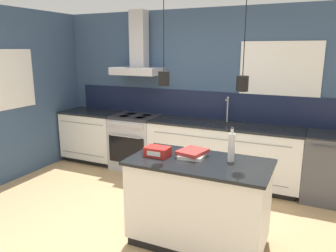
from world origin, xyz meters
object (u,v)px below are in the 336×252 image
(oven_range, at_px, (136,142))
(dishwasher, at_px, (328,168))
(red_supply_box, at_px, (157,151))
(bottle_on_island, at_px, (231,147))
(book_stack, at_px, (193,153))

(oven_range, relative_size, dishwasher, 1.00)
(oven_range, xyz_separation_m, dishwasher, (2.95, 0.00, -0.00))
(dishwasher, bearing_deg, red_supply_box, -133.70)
(dishwasher, height_order, bottle_on_island, bottle_on_island)
(bottle_on_island, bearing_deg, oven_range, 142.09)
(oven_range, bearing_deg, book_stack, -44.69)
(dishwasher, xyz_separation_m, red_supply_box, (-1.66, -1.74, 0.50))
(oven_range, bearing_deg, red_supply_box, -53.39)
(bottle_on_island, height_order, book_stack, bottle_on_island)
(book_stack, bearing_deg, red_supply_box, -160.10)
(dishwasher, distance_m, bottle_on_island, 1.93)
(bottle_on_island, relative_size, book_stack, 1.04)
(dishwasher, bearing_deg, bottle_on_island, -120.54)
(oven_range, bearing_deg, bottle_on_island, -37.91)
(bottle_on_island, height_order, red_supply_box, bottle_on_island)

